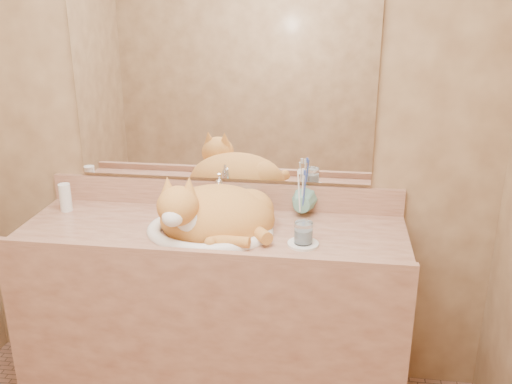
# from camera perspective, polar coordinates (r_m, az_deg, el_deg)

# --- Properties ---
(wall_back) EXTENTS (2.40, 0.02, 2.50)m
(wall_back) POSITION_cam_1_polar(r_m,az_deg,el_deg) (2.49, -3.37, 7.20)
(wall_back) COLOR brown
(wall_back) RESTS_ON ground
(vanity_counter) EXTENTS (1.60, 0.55, 0.85)m
(vanity_counter) POSITION_cam_1_polar(r_m,az_deg,el_deg) (2.56, -4.21, -12.52)
(vanity_counter) COLOR brown
(vanity_counter) RESTS_ON floor
(mirror) EXTENTS (1.30, 0.02, 0.80)m
(mirror) POSITION_cam_1_polar(r_m,az_deg,el_deg) (2.46, -3.49, 10.33)
(mirror) COLOR white
(mirror) RESTS_ON wall_back
(sink_basin) EXTENTS (0.51, 0.43, 0.16)m
(sink_basin) POSITION_cam_1_polar(r_m,az_deg,el_deg) (2.31, -4.66, -2.17)
(sink_basin) COLOR white
(sink_basin) RESTS_ON vanity_counter
(faucet) EXTENTS (0.08, 0.13, 0.17)m
(faucet) POSITION_cam_1_polar(r_m,az_deg,el_deg) (2.49, -3.70, -0.37)
(faucet) COLOR silver
(faucet) RESTS_ON vanity_counter
(cat) EXTENTS (0.51, 0.43, 0.26)m
(cat) POSITION_cam_1_polar(r_m,az_deg,el_deg) (2.31, -4.39, -2.02)
(cat) COLOR #C2752C
(cat) RESTS_ON sink_basin
(soap_dispenser) EXTENTS (0.11, 0.11, 0.18)m
(soap_dispenser) POSITION_cam_1_polar(r_m,az_deg,el_deg) (2.43, -0.84, -0.71)
(soap_dispenser) COLOR #66A390
(soap_dispenser) RESTS_ON vanity_counter
(toothbrush_cup) EXTENTS (0.13, 0.13, 0.11)m
(toothbrush_cup) POSITION_cam_1_polar(r_m,az_deg,el_deg) (2.45, 4.56, -1.47)
(toothbrush_cup) COLOR #66A390
(toothbrush_cup) RESTS_ON vanity_counter
(toothbrushes) EXTENTS (0.04, 0.04, 0.23)m
(toothbrushes) POSITION_cam_1_polar(r_m,az_deg,el_deg) (2.42, 4.61, 0.24)
(toothbrushes) COLOR white
(toothbrushes) RESTS_ON toothbrush_cup
(saucer) EXTENTS (0.12, 0.12, 0.01)m
(saucer) POSITION_cam_1_polar(r_m,az_deg,el_deg) (2.23, 4.73, -5.20)
(saucer) COLOR white
(saucer) RESTS_ON vanity_counter
(water_glass) EXTENTS (0.07, 0.07, 0.08)m
(water_glass) POSITION_cam_1_polar(r_m,az_deg,el_deg) (2.21, 4.77, -4.08)
(water_glass) COLOR silver
(water_glass) RESTS_ON saucer
(lotion_bottle) EXTENTS (0.05, 0.05, 0.13)m
(lotion_bottle) POSITION_cam_1_polar(r_m,az_deg,el_deg) (2.67, -18.53, -0.52)
(lotion_bottle) COLOR white
(lotion_bottle) RESTS_ON vanity_counter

